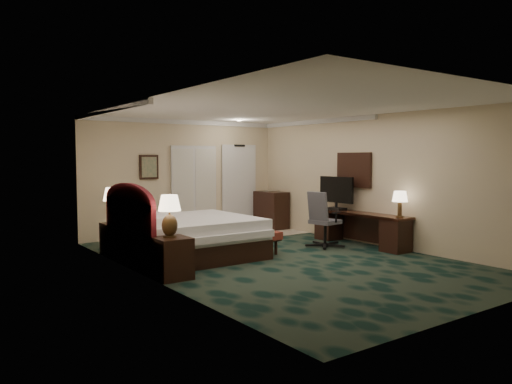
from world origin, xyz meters
TOP-DOWN VIEW (x-y plane):
  - floor at (0.00, 0.00)m, footprint 5.00×7.50m
  - ceiling at (0.00, 0.00)m, footprint 5.00×7.50m
  - wall_back at (0.00, 3.75)m, footprint 5.00×0.00m
  - wall_front at (0.00, -3.75)m, footprint 5.00×0.00m
  - wall_left at (-2.50, 0.00)m, footprint 0.00×7.50m
  - wall_right at (2.50, 0.00)m, footprint 0.00×7.50m
  - crown_molding at (0.00, 0.00)m, footprint 5.00×7.50m
  - tile_patch at (0.90, 2.90)m, footprint 3.20×1.70m
  - headboard at (-2.44, 1.00)m, footprint 0.12×2.00m
  - entry_door at (1.55, 3.72)m, footprint 1.02×0.06m
  - closet_doors at (0.25, 3.71)m, footprint 1.20×0.06m
  - wall_art at (-0.90, 3.71)m, footprint 0.45×0.06m
  - wall_mirror at (2.46, 0.60)m, footprint 0.05×0.95m
  - bed at (-1.26, 1.14)m, footprint 2.28×2.11m
  - nightstand_near at (-2.23, -0.14)m, footprint 0.50×0.57m
  - nightstand_far at (-2.24, 2.16)m, footprint 0.47×0.54m
  - lamp_near at (-2.25, -0.13)m, footprint 0.41×0.41m
  - lamp_far at (-2.28, 2.22)m, footprint 0.41×0.41m
  - bed_bench at (0.02, 0.93)m, footprint 0.56×1.30m
  - desk at (2.23, 0.19)m, footprint 0.50×2.34m
  - tv at (2.23, 0.89)m, footprint 0.11×0.93m
  - desk_lamp at (2.24, -0.80)m, footprint 0.34×0.34m
  - desk_chair at (1.49, 0.45)m, footprint 0.75×0.72m
  - minibar at (2.20, 3.20)m, footprint 0.50×0.89m

SIDE VIEW (x-z plane):
  - floor at x=0.00m, z-range 0.00..0.00m
  - tile_patch at x=0.90m, z-range 0.00..0.01m
  - bed_bench at x=0.02m, z-range 0.00..0.43m
  - nightstand_far at x=-2.24m, z-range 0.00..0.59m
  - nightstand_near at x=-2.23m, z-range 0.00..0.63m
  - desk at x=2.23m, z-range 0.00..0.68m
  - bed at x=-1.26m, z-range 0.00..0.72m
  - minibar at x=2.20m, z-range 0.00..0.94m
  - desk_chair at x=1.49m, z-range 0.00..1.14m
  - headboard at x=-2.44m, z-range 0.00..1.40m
  - lamp_far at x=-2.28m, z-range 0.59..1.26m
  - desk_lamp at x=2.24m, z-range 0.68..1.19m
  - lamp_near at x=-2.25m, z-range 0.63..1.26m
  - tv at x=2.23m, z-range 0.68..1.40m
  - entry_door at x=1.55m, z-range -0.04..2.14m
  - closet_doors at x=0.25m, z-range 0.00..2.10m
  - wall_back at x=0.00m, z-range 0.00..2.70m
  - wall_front at x=0.00m, z-range 0.00..2.70m
  - wall_left at x=-2.50m, z-range 0.00..2.70m
  - wall_right at x=2.50m, z-range 0.00..2.70m
  - wall_mirror at x=2.46m, z-range 1.18..1.93m
  - wall_art at x=-0.90m, z-range 1.33..1.88m
  - crown_molding at x=0.00m, z-range 2.60..2.70m
  - ceiling at x=0.00m, z-range 2.70..2.70m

